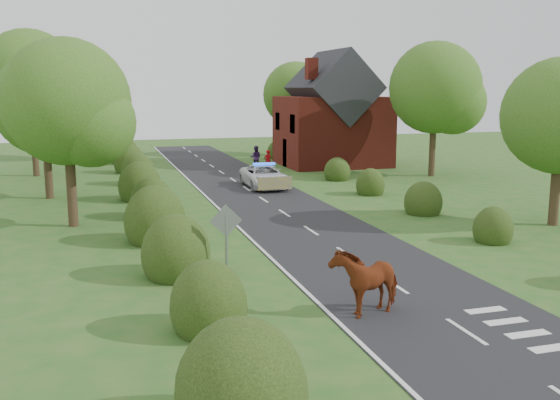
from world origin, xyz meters
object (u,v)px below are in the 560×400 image
object	(u,v)px
road_sign	(226,231)
police_van	(264,176)
cow	(366,284)
pedestrian_red	(268,161)
pedestrian_purple	(256,157)

from	to	relation	value
road_sign	police_van	world-z (taller)	road_sign
road_sign	cow	world-z (taller)	road_sign
cow	police_van	size ratio (longest dim) A/B	0.43
police_van	pedestrian_red	distance (m)	7.14
pedestrian_purple	pedestrian_red	bearing A→B (deg)	122.25
road_sign	cow	xyz separation A→B (m)	(3.15, -3.86, -0.87)
cow	pedestrian_red	xyz separation A→B (m)	(5.19, 29.03, 0.04)
pedestrian_red	road_sign	bearing A→B (deg)	57.03
pedestrian_purple	police_van	bearing A→B (deg)	101.68
cow	road_sign	bearing A→B (deg)	-161.56
cow	pedestrian_red	world-z (taller)	pedestrian_red
pedestrian_red	pedestrian_purple	world-z (taller)	pedestrian_purple
pedestrian_red	pedestrian_purple	size ratio (longest dim) A/B	0.93
police_van	pedestrian_purple	xyz separation A→B (m)	(1.75, 8.98, 0.19)
road_sign	pedestrian_red	distance (m)	26.53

